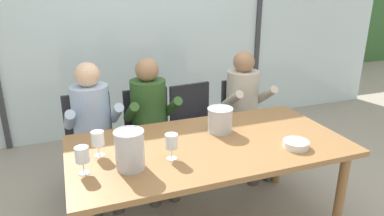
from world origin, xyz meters
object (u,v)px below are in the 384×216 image
ice_bucket_primary (130,149)px  person_olive_shirt (151,116)px  chair_left_of_center (149,129)px  ice_bucket_secondary (220,119)px  person_pale_blue_shirt (93,124)px  person_beige_jumper (246,104)px  dining_table (209,152)px  wine_glass_by_left_taster (98,140)px  chair_near_curtain (90,136)px  wine_glass_center_pour (171,142)px  tasting_bowl (296,144)px  chair_right_of_center (244,116)px  wine_glass_near_bucket (82,156)px  chair_center (194,123)px

ice_bucket_primary → person_olive_shirt: bearing=68.7°
chair_left_of_center → ice_bucket_secondary: 0.88m
person_pale_blue_shirt → person_beige_jumper: size_ratio=1.00×
dining_table → person_olive_shirt: 0.81m
ice_bucket_primary → ice_bucket_secondary: (0.76, 0.33, -0.03)m
ice_bucket_secondary → wine_glass_by_left_taster: ice_bucket_secondary is taller
chair_near_curtain → wine_glass_center_pour: bearing=-65.8°
person_pale_blue_shirt → tasting_bowl: (1.27, -1.05, 0.07)m
ice_bucket_primary → ice_bucket_secondary: bearing=23.5°
person_pale_blue_shirt → ice_bucket_secondary: bearing=-38.2°
chair_near_curtain → ice_bucket_secondary: bearing=-37.9°
chair_near_curtain → tasting_bowl: chair_near_curtain is taller
dining_table → ice_bucket_secondary: bearing=46.1°
person_beige_jumper → tasting_bowl: size_ratio=6.78×
person_olive_shirt → person_beige_jumper: same height
chair_right_of_center → person_beige_jumper: 0.21m
chair_right_of_center → ice_bucket_secondary: (-0.61, -0.72, 0.32)m
person_olive_shirt → person_beige_jumper: 0.96m
chair_left_of_center → person_beige_jumper: size_ratio=0.74×
person_olive_shirt → wine_glass_by_left_taster: size_ratio=6.93×
ice_bucket_secondary → wine_glass_by_left_taster: 0.93m
dining_table → chair_left_of_center: size_ratio=2.22×
dining_table → person_beige_jumper: (0.73, 0.78, 0.03)m
person_beige_jumper → ice_bucket_secondary: 0.84m
chair_left_of_center → ice_bucket_primary: size_ratio=3.54×
chair_near_curtain → chair_right_of_center: same height
person_beige_jumper → wine_glass_near_bucket: size_ratio=6.93×
dining_table → tasting_bowl: tasting_bowl is taller
wine_glass_center_pour → dining_table: bearing=22.5°
person_pale_blue_shirt → wine_glass_by_left_taster: bearing=-96.1°
person_pale_blue_shirt → wine_glass_center_pour: 1.01m
chair_near_curtain → wine_glass_near_bucket: wine_glass_near_bucket is taller
ice_bucket_secondary → wine_glass_by_left_taster: (-0.92, -0.09, 0.02)m
chair_center → person_beige_jumper: bearing=-19.7°
ice_bucket_primary → wine_glass_by_left_taster: (-0.17, 0.24, -0.01)m
chair_left_of_center → wine_glass_near_bucket: size_ratio=5.10×
chair_near_curtain → person_beige_jumper: size_ratio=0.74×
chair_left_of_center → wine_glass_center_pour: (-0.09, -1.02, 0.33)m
person_olive_shirt → ice_bucket_secondary: size_ratio=6.11×
chair_right_of_center → wine_glass_near_bucket: size_ratio=5.10×
dining_table → person_olive_shirt: person_olive_shirt is taller
chair_near_curtain → wine_glass_center_pour: 1.20m
chair_left_of_center → chair_right_of_center: (1.00, -0.00, 0.00)m
chair_near_curtain → tasting_bowl: (1.30, -1.20, 0.24)m
person_olive_shirt → ice_bucket_primary: size_ratio=4.81×
dining_table → tasting_bowl: bearing=-27.2°
person_beige_jumper → ice_bucket_secondary: (-0.57, -0.61, 0.14)m
chair_right_of_center → wine_glass_center_pour: size_ratio=5.10×
person_pale_blue_shirt → ice_bucket_primary: bearing=-85.5°
ice_bucket_primary → chair_right_of_center: bearing=37.5°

